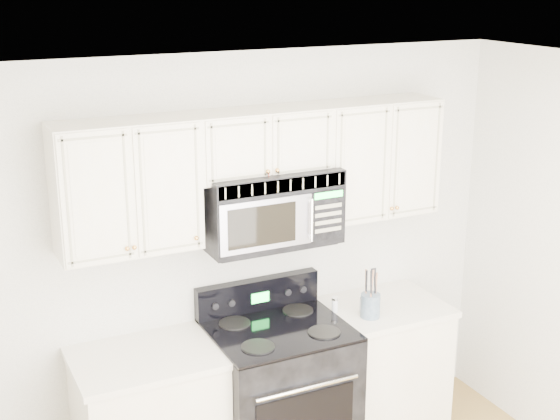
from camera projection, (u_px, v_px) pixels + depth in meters
room at (406, 378)px, 3.50m from camera, size 3.51×3.51×2.61m
base_cabinet_right at (376, 372)px, 5.33m from camera, size 0.86×0.65×0.92m
range at (278, 392)px, 4.96m from camera, size 0.84×0.76×1.14m
upper_cabinets at (259, 165)px, 4.68m from camera, size 2.44×0.37×0.75m
microwave at (269, 207)px, 4.73m from camera, size 0.83×0.47×0.46m
utensil_crock at (370, 304)px, 4.99m from camera, size 0.13×0.13×0.33m
shaker_salt at (335, 305)px, 5.07m from camera, size 0.04×0.04×0.10m
shaker_pepper at (363, 304)px, 5.07m from camera, size 0.05×0.05×0.11m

